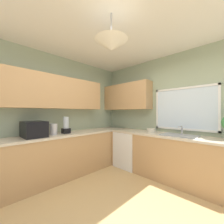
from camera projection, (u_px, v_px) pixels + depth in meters
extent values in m
plane|color=tan|center=(111.00, 216.00, 1.80)|extent=(8.25, 8.25, 0.00)
cube|color=#9EAD8E|center=(170.00, 114.00, 3.17)|extent=(3.81, 0.06, 2.68)
cube|color=#9EAD8E|center=(53.00, 114.00, 3.13)|extent=(0.06, 3.87, 2.68)
cube|color=white|center=(111.00, 11.00, 1.81)|extent=(3.81, 3.87, 0.06)
cube|color=silver|center=(184.00, 109.00, 2.92)|extent=(1.15, 0.02, 0.83)
cube|color=white|center=(184.00, 88.00, 2.91)|extent=(1.23, 0.04, 0.04)
cube|color=white|center=(184.00, 129.00, 2.91)|extent=(1.23, 0.04, 0.04)
cube|color=white|center=(157.00, 109.00, 3.33)|extent=(0.04, 0.04, 0.91)
cube|color=white|center=(220.00, 108.00, 2.49)|extent=(0.04, 0.04, 0.91)
cube|color=tan|center=(47.00, 92.00, 2.85)|extent=(0.32, 2.63, 0.70)
cube|color=tan|center=(126.00, 97.00, 3.82)|extent=(1.44, 0.32, 0.70)
cylinder|color=#B7B7BC|center=(111.00, 26.00, 1.81)|extent=(0.02, 0.02, 0.35)
cone|color=silver|center=(111.00, 45.00, 1.81)|extent=(0.44, 0.44, 0.14)
cube|color=tan|center=(59.00, 157.00, 2.89)|extent=(0.62, 3.45, 0.87)
cube|color=beige|center=(59.00, 135.00, 2.89)|extent=(0.65, 3.48, 0.04)
cube|color=tan|center=(173.00, 158.00, 2.77)|extent=(2.87, 0.62, 0.87)
cube|color=beige|center=(173.00, 136.00, 2.78)|extent=(2.90, 0.65, 0.04)
cube|color=white|center=(129.00, 149.00, 3.52)|extent=(0.60, 0.60, 0.87)
cube|color=black|center=(34.00, 129.00, 2.54)|extent=(0.48, 0.36, 0.29)
cylinder|color=#B7B7BC|center=(54.00, 129.00, 2.78)|extent=(0.15, 0.15, 0.23)
cube|color=#9EA0A5|center=(179.00, 135.00, 2.70)|extent=(0.65, 0.40, 0.02)
cylinder|color=#B7B7BC|center=(182.00, 130.00, 2.81)|extent=(0.03, 0.03, 0.18)
cylinder|color=#B7B7BC|center=(180.00, 126.00, 2.74)|extent=(0.02, 0.20, 0.02)
cylinder|color=beige|center=(151.00, 130.00, 3.12)|extent=(0.20, 0.20, 0.09)
cube|color=black|center=(66.00, 131.00, 2.99)|extent=(0.15, 0.15, 0.11)
cylinder|color=#B2BCC6|center=(66.00, 123.00, 2.99)|extent=(0.12, 0.12, 0.25)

